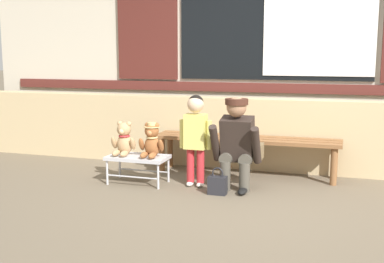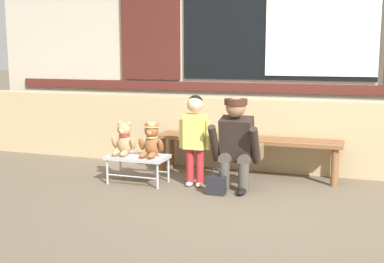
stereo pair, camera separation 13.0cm
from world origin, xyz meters
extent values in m
plane|color=brown|center=(0.00, 0.00, 0.00)|extent=(60.00, 60.00, 0.00)
cube|color=tan|center=(0.00, 1.43, 0.42)|extent=(7.93, 0.25, 0.85)
cube|color=beige|center=(0.00, 1.95, 1.70)|extent=(8.09, 0.20, 3.40)
cube|color=#56231E|center=(0.00, 1.83, 0.95)|extent=(7.44, 0.04, 0.12)
cube|color=black|center=(0.00, 1.84, 1.75)|extent=(2.40, 0.03, 1.40)
cube|color=white|center=(0.54, 1.82, 1.75)|extent=(1.32, 0.02, 1.29)
cube|color=#4C1E19|center=(-1.68, 1.83, 1.75)|extent=(0.84, 0.05, 1.43)
cube|color=brown|center=(-0.17, 0.92, 0.42)|extent=(2.10, 0.11, 0.04)
cube|color=brown|center=(-0.17, 1.06, 0.42)|extent=(2.10, 0.11, 0.04)
cube|color=brown|center=(-0.17, 1.20, 0.42)|extent=(2.10, 0.11, 0.04)
cylinder|color=brown|center=(-1.14, 0.92, 0.20)|extent=(0.07, 0.07, 0.40)
cylinder|color=brown|center=(-1.14, 1.20, 0.20)|extent=(0.07, 0.07, 0.40)
cylinder|color=brown|center=(0.80, 0.92, 0.20)|extent=(0.07, 0.07, 0.40)
cylinder|color=brown|center=(0.80, 1.20, 0.20)|extent=(0.07, 0.07, 0.40)
cube|color=#BCBCC1|center=(-1.19, 0.36, 0.28)|extent=(0.64, 0.36, 0.04)
cylinder|color=#BCBCC1|center=(-1.48, 0.21, 0.13)|extent=(0.02, 0.02, 0.26)
cylinder|color=#BCBCC1|center=(-1.48, 0.51, 0.13)|extent=(0.02, 0.02, 0.26)
cylinder|color=#BCBCC1|center=(-0.90, 0.21, 0.13)|extent=(0.02, 0.02, 0.26)
cylinder|color=#BCBCC1|center=(-0.90, 0.51, 0.13)|extent=(0.02, 0.02, 0.26)
cylinder|color=#BCBCC1|center=(-1.19, 0.21, 0.10)|extent=(0.58, 0.02, 0.02)
cylinder|color=#BCBCC1|center=(-1.19, 0.51, 0.10)|extent=(0.58, 0.02, 0.02)
ellipsoid|color=tan|center=(-1.35, 0.38, 0.41)|extent=(0.17, 0.14, 0.22)
sphere|color=tan|center=(-1.35, 0.37, 0.58)|extent=(0.15, 0.15, 0.15)
sphere|color=#F4C188|center=(-1.35, 0.32, 0.56)|extent=(0.06, 0.06, 0.06)
sphere|color=tan|center=(-1.40, 0.38, 0.63)|extent=(0.06, 0.06, 0.06)
ellipsoid|color=tan|center=(-1.46, 0.35, 0.43)|extent=(0.06, 0.11, 0.16)
ellipsoid|color=tan|center=(-1.40, 0.27, 0.33)|extent=(0.06, 0.15, 0.06)
sphere|color=tan|center=(-1.30, 0.38, 0.63)|extent=(0.06, 0.06, 0.06)
ellipsoid|color=tan|center=(-1.24, 0.35, 0.43)|extent=(0.06, 0.11, 0.16)
ellipsoid|color=tan|center=(-1.31, 0.27, 0.33)|extent=(0.06, 0.15, 0.06)
torus|color=red|center=(-1.35, 0.38, 0.51)|extent=(0.13, 0.13, 0.02)
ellipsoid|color=#93562D|center=(-1.03, 0.38, 0.41)|extent=(0.17, 0.14, 0.22)
sphere|color=#93562D|center=(-1.03, 0.37, 0.58)|extent=(0.15, 0.15, 0.15)
sphere|color=#C87B48|center=(-1.03, 0.32, 0.56)|extent=(0.06, 0.06, 0.06)
sphere|color=#93562D|center=(-1.08, 0.38, 0.63)|extent=(0.06, 0.06, 0.06)
ellipsoid|color=#93562D|center=(-1.14, 0.35, 0.43)|extent=(0.06, 0.11, 0.16)
ellipsoid|color=#93562D|center=(-1.08, 0.27, 0.33)|extent=(0.06, 0.15, 0.06)
sphere|color=#93562D|center=(-0.98, 0.38, 0.63)|extent=(0.06, 0.06, 0.06)
ellipsoid|color=#93562D|center=(-0.92, 0.35, 0.43)|extent=(0.06, 0.11, 0.16)
ellipsoid|color=#93562D|center=(-0.99, 0.27, 0.33)|extent=(0.06, 0.15, 0.06)
torus|color=#D6B775|center=(-1.03, 0.38, 0.51)|extent=(0.13, 0.13, 0.02)
cylinder|color=#D6B775|center=(-1.03, 0.38, 0.62)|extent=(0.17, 0.17, 0.01)
cylinder|color=#D6B775|center=(-1.03, 0.38, 0.64)|extent=(0.10, 0.10, 0.04)
cylinder|color=#B7282D|center=(-0.63, 0.44, 0.22)|extent=(0.08, 0.08, 0.36)
ellipsoid|color=silver|center=(-0.63, 0.42, 0.03)|extent=(0.07, 0.12, 0.05)
cylinder|color=#B7282D|center=(-0.52, 0.44, 0.22)|extent=(0.08, 0.08, 0.36)
ellipsoid|color=silver|center=(-0.52, 0.42, 0.03)|extent=(0.07, 0.12, 0.05)
cube|color=#DBD166|center=(-0.57, 0.44, 0.58)|extent=(0.22, 0.15, 0.36)
cylinder|color=#DBD166|center=(-0.72, 0.44, 0.55)|extent=(0.06, 0.06, 0.30)
cylinder|color=#DBD166|center=(-0.43, 0.44, 0.55)|extent=(0.06, 0.06, 0.30)
sphere|color=#DBB28E|center=(-0.57, 0.44, 0.86)|extent=(0.17, 0.17, 0.17)
sphere|color=black|center=(-0.57, 0.45, 0.88)|extent=(0.16, 0.16, 0.16)
cylinder|color=#4C473D|center=(-0.24, 0.38, 0.15)|extent=(0.11, 0.11, 0.30)
cylinder|color=#4C473D|center=(-0.24, 0.52, 0.32)|extent=(0.13, 0.32, 0.13)
ellipsoid|color=black|center=(-0.24, 0.30, 0.03)|extent=(0.09, 0.20, 0.06)
cylinder|color=#4C473D|center=(-0.04, 0.38, 0.15)|extent=(0.11, 0.11, 0.30)
cylinder|color=#4C473D|center=(-0.04, 0.52, 0.32)|extent=(0.13, 0.32, 0.13)
ellipsoid|color=black|center=(-0.04, 0.30, 0.03)|extent=(0.09, 0.20, 0.06)
cube|color=#2D231E|center=(-0.14, 0.49, 0.52)|extent=(0.32, 0.30, 0.47)
cylinder|color=#2D231E|center=(-0.35, 0.39, 0.48)|extent=(0.08, 0.28, 0.40)
cylinder|color=#2D231E|center=(0.07, 0.39, 0.48)|extent=(0.08, 0.28, 0.40)
sphere|color=#9E7051|center=(-0.14, 0.42, 0.85)|extent=(0.20, 0.20, 0.20)
cylinder|color=#422319|center=(-0.14, 0.42, 0.91)|extent=(0.23, 0.23, 0.06)
cube|color=brown|center=(0.05, 0.58, 0.38)|extent=(0.10, 0.22, 0.16)
cube|color=#232328|center=(-0.28, 0.22, 0.09)|extent=(0.18, 0.11, 0.18)
torus|color=#232328|center=(-0.28, 0.22, 0.22)|extent=(0.11, 0.01, 0.11)
camera|label=1|loc=(0.90, -4.28, 1.37)|focal=45.48mm
camera|label=2|loc=(1.03, -4.24, 1.37)|focal=45.48mm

